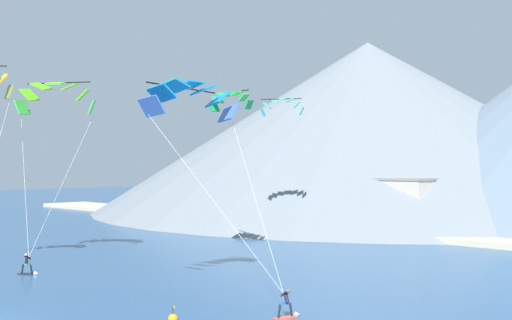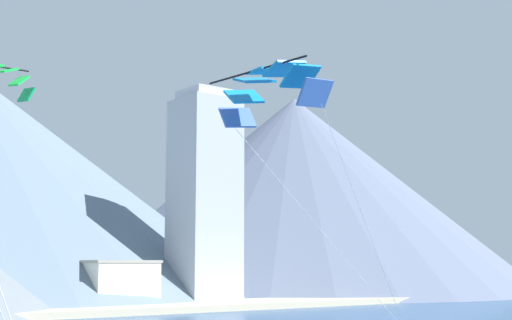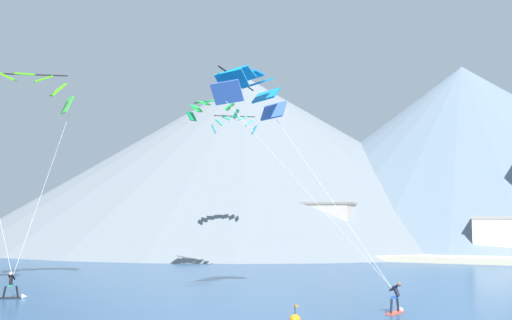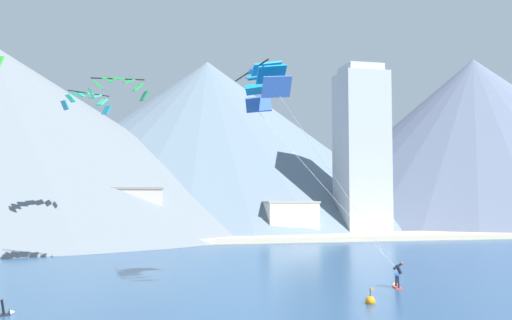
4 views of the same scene
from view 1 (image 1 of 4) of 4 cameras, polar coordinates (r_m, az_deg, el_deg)
kitesurfer_near_trail at (r=49.88m, az=-21.74°, el=-9.99°), size 1.71×1.21×1.77m
kitesurfer_mid_center at (r=33.42m, az=3.27°, el=-14.57°), size 0.88×1.78×1.78m
parafoil_kite_near_trail at (r=55.76m, az=-19.35°, el=6.19°), size 7.45×7.61×15.22m
parafoil_kite_mid_center at (r=39.38m, az=-6.55°, el=6.32°), size 10.05×7.53×13.08m
parafoil_kite_distant_high_outer at (r=65.88m, az=2.60°, el=5.56°), size 4.95×3.64×2.01m
parafoil_kite_distant_low_drift at (r=55.25m, az=-2.55°, el=6.19°), size 4.96×1.64×1.92m
race_marker_buoy at (r=33.02m, az=-8.32°, el=-15.45°), size 0.56×0.56×1.02m
shoreline_strip at (r=74.38m, az=16.77°, el=-7.13°), size 180.00×10.00×0.70m
shore_building_harbour_front at (r=78.34m, az=14.60°, el=-4.41°), size 7.34×5.75×7.26m
shore_building_promenade_mid at (r=89.36m, az=3.50°, el=-4.90°), size 8.66×7.11×4.45m
mountain_peak_east_shoulder at (r=122.04m, az=11.12°, el=3.38°), size 112.01×112.01×35.14m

